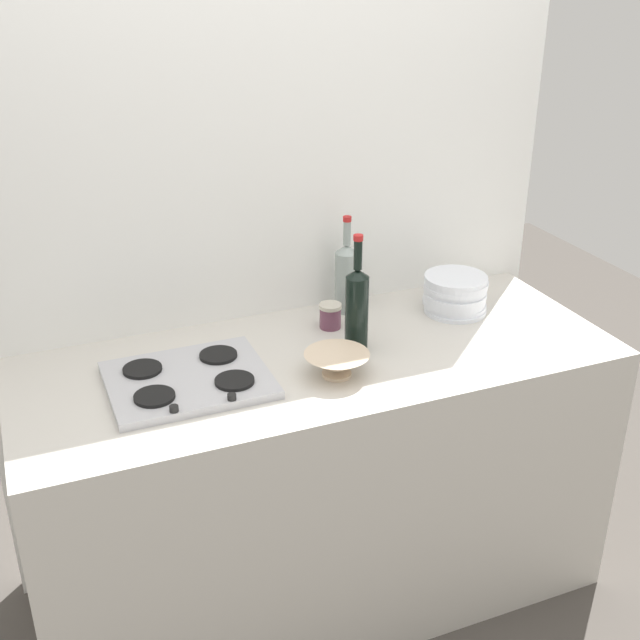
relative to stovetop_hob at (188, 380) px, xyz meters
The scene contains 9 objects.
ground_plane 1.00m from the stovetop_hob, ahead, with size 6.00×6.00×0.00m, color #47423D.
counter_block 0.61m from the stovetop_hob, ahead, with size 1.80×0.70×0.90m, color beige.
backsplash_panel 0.60m from the stovetop_hob, 44.26° to the left, with size 1.90×0.06×2.26m, color white.
stovetop_hob is the anchor object (origin of this frame).
plate_stack 0.95m from the stovetop_hob, ahead, with size 0.21×0.21×0.13m.
wine_bottle_leftmost 0.68m from the stovetop_hob, 24.92° to the left, with size 0.08×0.08×0.33m.
wine_bottle_mid_left 0.54m from the stovetop_hob, ahead, with size 0.07×0.07×0.37m.
mixing_bowl 0.42m from the stovetop_hob, 15.55° to the right, with size 0.19×0.19×0.07m.
condiment_jar_front 0.54m from the stovetop_hob, 19.85° to the left, with size 0.07×0.07×0.08m.
Camera 1 is at (-0.81, -1.97, 2.03)m, focal length 45.43 mm.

